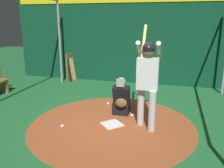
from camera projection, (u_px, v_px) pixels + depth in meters
The scene contains 11 objects.
ground_plane at pixel (112, 125), 5.30m from camera, with size 25.46×25.46×0.00m, color #216633.
dirt_circle at pixel (112, 124), 5.30m from camera, with size 3.69×3.69×0.01m, color #9E4C28.
home_plate at pixel (112, 124), 5.29m from camera, with size 0.42×0.42×0.01m, color white.
batter at pixel (147, 77), 4.86m from camera, with size 0.68×0.49×2.18m.
catcher at pixel (121, 100), 5.82m from camera, with size 0.58×0.40×0.94m.
back_wall at pixel (139, 40), 8.39m from camera, with size 0.23×9.46×3.09m.
cage_frame at pixel (112, 28), 4.73m from camera, with size 6.29×5.65×2.95m.
bat_rack at pixel (72, 67), 9.08m from camera, with size 0.82×0.19×1.05m.
baseball_0 at pixel (108, 104), 6.49m from camera, with size 0.07×0.07×0.07m, color white.
baseball_1 at pixel (62, 126), 5.13m from camera, with size 0.07×0.07×0.07m, color white.
baseball_2 at pixel (132, 115), 5.69m from camera, with size 0.07×0.07×0.07m, color white.
Camera 1 is at (4.69, 1.26, 2.30)m, focal length 37.77 mm.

